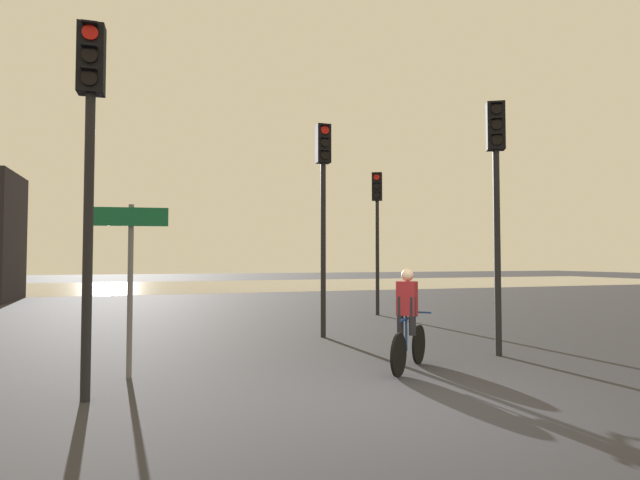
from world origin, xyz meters
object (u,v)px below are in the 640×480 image
Objects in this scene: traffic_light_center at (323,190)px; traffic_light_near_left at (90,139)px; traffic_light_near_right at (496,179)px; traffic_light_far_right at (377,216)px; cyclist at (408,319)px; direction_sign_post at (130,264)px.

traffic_light_near_left is (-4.49, -3.93, -0.08)m from traffic_light_center.
traffic_light_near_right is at bearing 128.90° from traffic_light_center.
cyclist is at bearing 97.23° from traffic_light_far_right.
traffic_light_near_right reaches higher than cyclist.
cyclist is at bearing 44.03° from traffic_light_near_right.
traffic_light_center is 3.02× the size of cyclist.
cyclist is (4.65, 0.24, -2.48)m from traffic_light_near_left.
cyclist is (-2.19, -0.59, -2.44)m from traffic_light_near_right.
traffic_light_near_right is at bearing -172.93° from direction_sign_post.
traffic_light_center reaches higher than traffic_light_near_right.
traffic_light_far_right is 6.89m from traffic_light_near_right.
direction_sign_post is 1.60× the size of cyclist.
traffic_light_near_right is at bearing 61.34° from cyclist.
traffic_light_center is 1.04× the size of traffic_light_near_right.
traffic_light_center is 1.02× the size of traffic_light_near_left.
cyclist is (-2.97, -7.43, -2.35)m from traffic_light_far_right.
traffic_light_center is at bearing -136.29° from traffic_light_near_left.
direction_sign_post reaches higher than cyclist.
direction_sign_post is 4.37m from cyclist.
traffic_light_near_right is (2.35, -3.10, -0.11)m from traffic_light_center.
traffic_light_center is 4.88m from traffic_light_far_right.
traffic_light_near_left is at bearing 35.85° from traffic_light_near_right.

